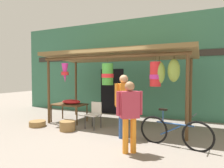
{
  "coord_description": "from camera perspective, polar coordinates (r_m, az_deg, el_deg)",
  "views": [
    {
      "loc": [
        2.63,
        -5.36,
        1.7
      ],
      "look_at": [
        -0.37,
        1.17,
        1.4
      ],
      "focal_mm": 31.6,
      "sensor_mm": 36.0,
      "label": 1
    }
  ],
  "objects": [
    {
      "name": "ground_plane",
      "position": [
        6.21,
        -1.45,
        -13.49
      ],
      "size": [
        30.0,
        30.0,
        0.0
      ],
      "primitive_type": "plane",
      "color": "gray"
    },
    {
      "name": "customer_foreground",
      "position": [
        5.39,
        3.41,
        -4.79
      ],
      "size": [
        0.38,
        0.53,
        1.73
      ],
      "color": "#2D5193",
      "rests_on": "ground_plane"
    },
    {
      "name": "vendor_in_orange",
      "position": [
        4.36,
        5.09,
        -7.84
      ],
      "size": [
        0.49,
        0.41,
        1.58
      ],
      "color": "orange",
      "rests_on": "ground_plane"
    },
    {
      "name": "market_stall_canopy",
      "position": [
        6.64,
        2.19,
        7.0
      ],
      "size": [
        5.13,
        2.17,
        2.52
      ],
      "color": "brown",
      "rests_on": "ground_plane"
    },
    {
      "name": "wicker_basket_by_table",
      "position": [
        7.2,
        -20.77,
        -10.68
      ],
      "size": [
        0.54,
        0.54,
        0.18
      ],
      "primitive_type": "cylinder",
      "color": "olive",
      "rests_on": "ground_plane"
    },
    {
      "name": "flower_heap_on_table",
      "position": [
        7.46,
        -11.63,
        -5.04
      ],
      "size": [
        0.73,
        0.51,
        0.15
      ],
      "color": "red",
      "rests_on": "display_table"
    },
    {
      "name": "wicker_basket_spare",
      "position": [
        6.39,
        -12.75,
        -11.71
      ],
      "size": [
        0.48,
        0.48,
        0.3
      ],
      "primitive_type": "cylinder",
      "color": "olive",
      "rests_on": "ground_plane"
    },
    {
      "name": "shop_facade",
      "position": [
        8.53,
        6.68,
        4.73
      ],
      "size": [
        11.79,
        0.29,
        4.1
      ],
      "color": "#387056",
      "rests_on": "ground_plane"
    },
    {
      "name": "parked_bicycle",
      "position": [
        5.07,
        17.57,
        -13.17
      ],
      "size": [
        1.74,
        0.44,
        0.92
      ],
      "color": "black",
      "rests_on": "ground_plane"
    },
    {
      "name": "folding_chair",
      "position": [
        6.48,
        -5.08,
        -8.26
      ],
      "size": [
        0.45,
        0.45,
        0.84
      ],
      "color": "beige",
      "rests_on": "ground_plane"
    },
    {
      "name": "display_table",
      "position": [
        7.46,
        -12.31,
        -6.17
      ],
      "size": [
        1.23,
        0.75,
        0.66
      ],
      "color": "brown",
      "rests_on": "ground_plane"
    }
  ]
}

